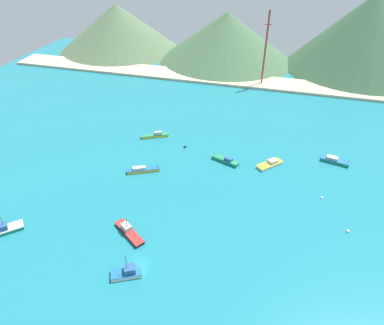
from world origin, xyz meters
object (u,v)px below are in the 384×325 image
(fishing_boat_1, at_px, (143,170))
(fishing_boat_5, at_px, (270,164))
(radio_tower, at_px, (265,49))
(fishing_boat_2, at_px, (156,135))
(buoy_2, at_px, (322,198))
(fishing_boat_7, at_px, (335,160))
(fishing_boat_0, at_px, (129,231))
(buoy_1, at_px, (185,147))
(fishing_boat_4, at_px, (6,229))
(fishing_boat_6, at_px, (226,160))
(fishing_boat_3, at_px, (127,272))
(buoy_0, at_px, (348,231))

(fishing_boat_1, xyz_separation_m, fishing_boat_5, (40.08, 14.63, -0.05))
(fishing_boat_5, distance_m, radio_tower, 73.06)
(fishing_boat_2, xyz_separation_m, buoy_2, (60.15, -20.49, -0.59))
(fishing_boat_1, bearing_deg, radio_tower, 70.80)
(fishing_boat_7, bearing_deg, fishing_boat_2, -179.69)
(fishing_boat_0, distance_m, buoy_1, 44.75)
(fishing_boat_7, bearing_deg, buoy_1, -174.97)
(fishing_boat_0, xyz_separation_m, radio_tower, (22.51, 111.54, 17.41))
(fishing_boat_4, relative_size, fishing_boat_5, 0.88)
(fishing_boat_5, xyz_separation_m, fishing_boat_6, (-14.82, -1.92, 0.08))
(fishing_boat_3, bearing_deg, buoy_2, 42.36)
(fishing_boat_3, bearing_deg, fishing_boat_6, 75.59)
(buoy_1, distance_m, buoy_2, 49.94)
(fishing_boat_2, relative_size, buoy_0, 10.73)
(fishing_boat_3, distance_m, fishing_boat_4, 36.89)
(fishing_boat_1, xyz_separation_m, buoy_2, (56.38, 1.67, -0.60))
(fishing_boat_3, relative_size, fishing_boat_4, 0.98)
(fishing_boat_0, bearing_deg, fishing_boat_2, 102.42)
(fishing_boat_4, bearing_deg, fishing_boat_1, 54.55)
(fishing_boat_3, height_order, fishing_boat_4, fishing_boat_3)
(fishing_boat_0, relative_size, fishing_boat_2, 1.02)
(fishing_boat_1, relative_size, radio_tower, 0.30)
(fishing_boat_1, height_order, fishing_boat_2, fishing_boat_2)
(buoy_0, height_order, buoy_2, buoy_0)
(fishing_boat_0, distance_m, fishing_boat_1, 27.66)
(fishing_boat_3, distance_m, buoy_1, 56.77)
(fishing_boat_2, height_order, buoy_1, fishing_boat_2)
(fishing_boat_0, relative_size, fishing_boat_1, 0.99)
(buoy_0, distance_m, radio_tower, 102.61)
(buoy_1, bearing_deg, fishing_boat_3, -87.10)
(fishing_boat_5, distance_m, fishing_boat_7, 22.42)
(fishing_boat_2, bearing_deg, fishing_boat_7, 0.31)
(fishing_boat_4, distance_m, buoy_1, 62.42)
(fishing_boat_1, bearing_deg, fishing_boat_6, 26.72)
(fishing_boat_2, xyz_separation_m, radio_tower, (33.28, 62.63, 17.43))
(buoy_0, bearing_deg, fishing_boat_4, -164.68)
(fishing_boat_5, distance_m, buoy_1, 31.09)
(buoy_0, bearing_deg, radio_tower, 109.15)
(radio_tower, bearing_deg, buoy_2, -72.09)
(fishing_boat_2, height_order, fishing_boat_3, fishing_boat_3)
(fishing_boat_4, relative_size, buoy_2, 10.08)
(fishing_boat_4, relative_size, buoy_1, 7.57)
(fishing_boat_6, relative_size, buoy_2, 12.70)
(buoy_0, relative_size, buoy_1, 0.91)
(fishing_boat_1, relative_size, fishing_boat_7, 1.08)
(fishing_boat_0, xyz_separation_m, fishing_boat_4, (-31.61, -7.80, 0.14))
(fishing_boat_4, height_order, buoy_0, fishing_boat_4)
(radio_tower, bearing_deg, fishing_boat_7, -63.13)
(fishing_boat_4, xyz_separation_m, radio_tower, (54.12, 119.34, 17.27))
(fishing_boat_5, bearing_deg, buoy_1, 173.90)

